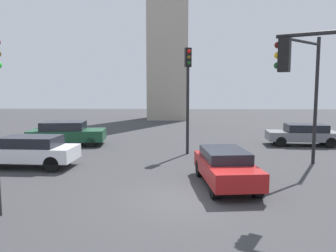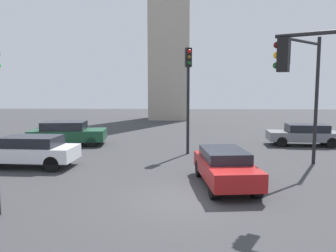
% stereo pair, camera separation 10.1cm
% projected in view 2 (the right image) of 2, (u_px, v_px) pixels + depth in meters
% --- Properties ---
extents(ground_plane, '(94.97, 94.97, 0.00)m').
position_uv_depth(ground_plane, '(188.00, 198.00, 10.78)').
color(ground_plane, '#38383A').
extents(traffic_light_0, '(2.45, 2.30, 5.88)m').
position_uv_depth(traffic_light_0, '(303.00, 75.00, 14.38)').
color(traffic_light_0, black).
rests_on(traffic_light_0, ground_plane).
extents(traffic_light_1, '(2.78, 1.65, 5.23)m').
position_uv_depth(traffic_light_1, '(334.00, 80.00, 9.16)').
color(traffic_light_1, black).
rests_on(traffic_light_1, ground_plane).
extents(traffic_light_2, '(0.38, 0.49, 5.68)m').
position_uv_depth(traffic_light_2, '(188.00, 81.00, 17.70)').
color(traffic_light_2, black).
rests_on(traffic_light_2, ground_plane).
extents(car_0, '(4.37, 2.08, 1.34)m').
position_uv_depth(car_0, '(304.00, 134.00, 20.69)').
color(car_0, slate).
rests_on(car_0, ground_plane).
extents(car_1, '(4.45, 2.00, 1.42)m').
position_uv_depth(car_1, '(28.00, 150.00, 14.99)').
color(car_1, silver).
rests_on(car_1, ground_plane).
extents(car_4, '(2.14, 4.25, 1.32)m').
position_uv_depth(car_4, '(225.00, 166.00, 12.13)').
color(car_4, maroon).
rests_on(car_4, ground_plane).
extents(car_6, '(4.77, 2.54, 1.49)m').
position_uv_depth(car_6, '(67.00, 133.00, 20.86)').
color(car_6, '#19472D').
rests_on(car_6, ground_plane).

